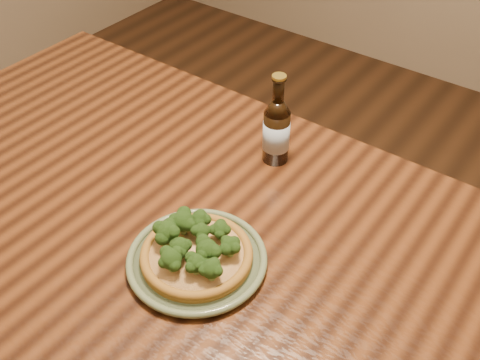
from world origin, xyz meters
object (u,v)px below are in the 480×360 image
Objects in this scene: beer_bottle at (276,130)px; table at (186,254)px; plate at (197,260)px; pizza at (196,252)px.

table is at bearing -107.32° from beer_bottle.
table is at bearing 144.55° from plate.
plate is at bearing -35.45° from table.
pizza is 0.35m from beer_bottle.
pizza reaches higher than plate.
beer_bottle is at bearing 82.94° from table.
beer_bottle is at bearing 99.25° from plate.
table is 0.15m from plate.
pizza is (0.09, -0.06, 0.12)m from table.
plate is at bearing -91.02° from beer_bottle.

